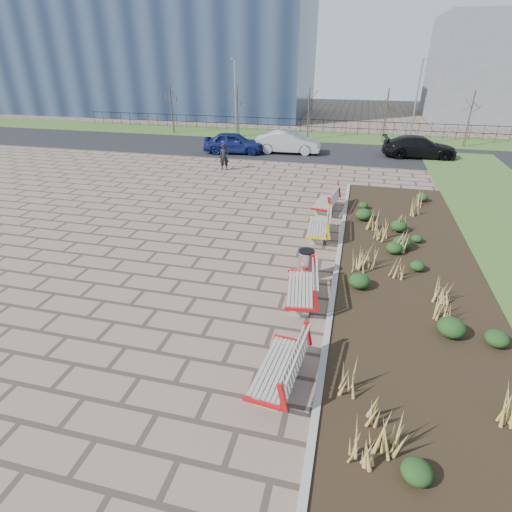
% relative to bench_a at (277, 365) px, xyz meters
% --- Properties ---
extents(ground, '(120.00, 120.00, 0.00)m').
position_rel_bench_a_xyz_m(ground, '(-3.00, 1.11, -0.50)').
color(ground, brown).
rests_on(ground, ground).
extents(planting_bed, '(4.50, 18.00, 0.10)m').
position_rel_bench_a_xyz_m(planting_bed, '(3.25, 6.11, -0.45)').
color(planting_bed, black).
rests_on(planting_bed, ground).
extents(planting_curb, '(0.16, 18.00, 0.15)m').
position_rel_bench_a_xyz_m(planting_curb, '(0.92, 6.11, -0.42)').
color(planting_curb, gray).
rests_on(planting_curb, ground).
extents(grass_verge_far, '(80.00, 5.00, 0.04)m').
position_rel_bench_a_xyz_m(grass_verge_far, '(-3.00, 29.11, -0.48)').
color(grass_verge_far, '#33511E').
rests_on(grass_verge_far, ground).
extents(road, '(80.00, 7.00, 0.02)m').
position_rel_bench_a_xyz_m(road, '(-3.00, 23.11, -0.49)').
color(road, black).
rests_on(road, ground).
extents(bench_a, '(1.11, 2.18, 1.00)m').
position_rel_bench_a_xyz_m(bench_a, '(0.00, 0.00, 0.00)').
color(bench_a, red).
rests_on(bench_a, ground).
extents(bench_b, '(1.17, 2.20, 1.00)m').
position_rel_bench_a_xyz_m(bench_b, '(0.00, 3.30, 0.00)').
color(bench_b, red).
rests_on(bench_b, ground).
extents(bench_c, '(0.99, 2.14, 1.00)m').
position_rel_bench_a_xyz_m(bench_c, '(0.00, 7.98, 0.00)').
color(bench_c, '#E1BC0B').
rests_on(bench_c, ground).
extents(bench_d, '(1.18, 2.20, 1.00)m').
position_rel_bench_a_xyz_m(bench_d, '(0.00, 10.95, 0.00)').
color(bench_d, '#B90C0F').
rests_on(bench_d, ground).
extents(litter_bin, '(0.48, 0.48, 0.97)m').
position_rel_bench_a_xyz_m(litter_bin, '(-0.02, 4.69, -0.02)').
color(litter_bin, '#B2B2B7').
rests_on(litter_bin, ground).
extents(pedestrian, '(0.66, 0.52, 1.59)m').
position_rel_bench_a_xyz_m(pedestrian, '(-6.64, 16.68, 0.29)').
color(pedestrian, black).
rests_on(pedestrian, ground).
extents(car_blue, '(4.45, 2.27, 1.45)m').
position_rel_bench_a_xyz_m(car_blue, '(-7.40, 21.23, 0.25)').
color(car_blue, navy).
rests_on(car_blue, road).
extents(car_silver, '(4.63, 1.83, 1.50)m').
position_rel_bench_a_xyz_m(car_silver, '(-3.67, 22.19, 0.27)').
color(car_silver, '#9A9CA1').
rests_on(car_silver, road).
extents(car_black, '(5.02, 2.36, 1.41)m').
position_rel_bench_a_xyz_m(car_black, '(5.24, 23.07, 0.23)').
color(car_black, black).
rests_on(car_black, road).
extents(tree_a, '(1.40, 1.40, 4.00)m').
position_rel_bench_a_xyz_m(tree_a, '(-15.00, 27.61, 1.54)').
color(tree_a, '#4C3D2D').
rests_on(tree_a, grass_verge_far).
extents(tree_b, '(1.40, 1.40, 4.00)m').
position_rel_bench_a_xyz_m(tree_b, '(-9.00, 27.61, 1.54)').
color(tree_b, '#4C3D2D').
rests_on(tree_b, grass_verge_far).
extents(tree_c, '(1.40, 1.40, 4.00)m').
position_rel_bench_a_xyz_m(tree_c, '(-3.00, 27.61, 1.54)').
color(tree_c, '#4C3D2D').
rests_on(tree_c, grass_verge_far).
extents(tree_d, '(1.40, 1.40, 4.00)m').
position_rel_bench_a_xyz_m(tree_d, '(3.00, 27.61, 1.54)').
color(tree_d, '#4C3D2D').
rests_on(tree_d, grass_verge_far).
extents(tree_e, '(1.40, 1.40, 4.00)m').
position_rel_bench_a_xyz_m(tree_e, '(9.00, 27.61, 1.54)').
color(tree_e, '#4C3D2D').
rests_on(tree_e, grass_verge_far).
extents(lamp_west, '(0.24, 0.60, 6.00)m').
position_rel_bench_a_xyz_m(lamp_west, '(-9.00, 27.11, 2.54)').
color(lamp_west, gray).
rests_on(lamp_west, grass_verge_far).
extents(lamp_east, '(0.24, 0.60, 6.00)m').
position_rel_bench_a_xyz_m(lamp_east, '(5.00, 27.11, 2.54)').
color(lamp_east, gray).
rests_on(lamp_east, grass_verge_far).
extents(railing_fence, '(44.00, 0.10, 1.20)m').
position_rel_bench_a_xyz_m(railing_fence, '(-3.00, 30.61, 0.14)').
color(railing_fence, black).
rests_on(railing_fence, grass_verge_far).
extents(building_glass, '(40.00, 14.00, 15.00)m').
position_rel_bench_a_xyz_m(building_glass, '(-25.00, 41.11, 7.00)').
color(building_glass, '#192338').
rests_on(building_glass, ground).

